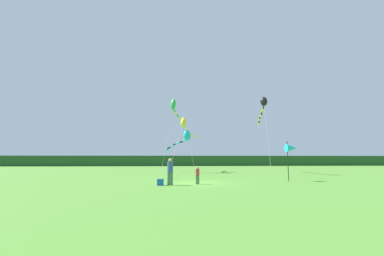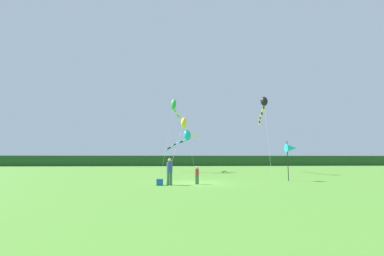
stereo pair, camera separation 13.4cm
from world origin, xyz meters
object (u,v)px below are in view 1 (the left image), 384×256
object	(u,v)px
kite_yellow	(185,125)
person_child	(197,174)
kite_cyan	(185,137)
cooler_box	(160,182)
person_adult	(170,170)
kite_green	(174,107)
kite_black	(263,106)
banner_flag_pole	(291,148)

from	to	relation	value
kite_yellow	person_child	bearing A→B (deg)	-89.35
kite_cyan	cooler_box	bearing A→B (deg)	-98.35
kite_cyan	person_adult	bearing A→B (deg)	-96.10
kite_green	person_child	bearing A→B (deg)	-84.68
person_adult	person_child	bearing A→B (deg)	17.45
person_child	kite_green	xyz separation A→B (m)	(-1.67, 17.93, 8.53)
kite_black	kite_green	distance (m)	12.45
kite_black	kite_yellow	distance (m)	10.45
person_child	cooler_box	distance (m)	2.71
banner_flag_pole	kite_cyan	bearing A→B (deg)	121.57
cooler_box	kite_cyan	world-z (taller)	kite_cyan
person_adult	banner_flag_pole	xyz separation A→B (m)	(9.97, 2.80, 1.63)
kite_black	kite_yellow	world-z (taller)	kite_black
kite_black	kite_green	size ratio (longest dim) A/B	1.03
banner_flag_pole	kite_yellow	world-z (taller)	kite_yellow
person_adult	banner_flag_pole	size ratio (longest dim) A/B	0.56
banner_flag_pole	kite_green	bearing A→B (deg)	121.65
person_adult	kite_yellow	xyz separation A→B (m)	(1.76, 16.66, 5.35)
cooler_box	kite_cyan	bearing A→B (deg)	81.65
person_adult	cooler_box	distance (m)	1.04
kite_black	kite_cyan	distance (m)	10.77
person_adult	kite_black	distance (m)	18.56
kite_cyan	kite_green	xyz separation A→B (m)	(-1.46, 2.33, 4.56)
kite_black	kite_yellow	xyz separation A→B (m)	(-9.52, 3.85, -1.96)
kite_black	cooler_box	bearing A→B (deg)	-132.89
kite_black	person_child	bearing A→B (deg)	-127.43
kite_black	kite_green	xyz separation A→B (m)	(-11.01, 5.74, 0.90)
person_child	kite_yellow	bearing A→B (deg)	90.65
person_child	kite_black	xyz separation A→B (m)	(9.34, 12.20, 7.62)
person_child	cooler_box	bearing A→B (deg)	-166.06
cooler_box	banner_flag_pole	xyz separation A→B (m)	(10.62, 2.84, 2.43)
kite_cyan	banner_flag_pole	bearing A→B (deg)	-58.43
person_child	banner_flag_pole	xyz separation A→B (m)	(8.03, 2.19, 1.94)
kite_yellow	kite_green	xyz separation A→B (m)	(-1.49, 1.88, 2.86)
cooler_box	kite_black	distance (m)	19.31
kite_cyan	kite_green	bearing A→B (deg)	122.07
kite_cyan	kite_black	bearing A→B (deg)	-19.63
person_child	kite_green	world-z (taller)	kite_green
cooler_box	banner_flag_pole	distance (m)	11.26
banner_flag_pole	kite_green	world-z (taller)	kite_green
person_adult	kite_black	size ratio (longest dim) A/B	0.17
kite_green	banner_flag_pole	bearing A→B (deg)	-58.35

